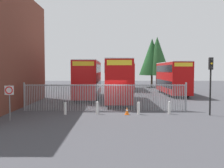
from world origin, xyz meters
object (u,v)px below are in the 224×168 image
Objects in this scene: bollard_near_right at (139,108)px; bollard_far_right at (170,108)px; bollard_near_left at (65,108)px; bollard_center_front at (97,108)px; traffic_cone_by_gate at (127,111)px; double_decker_bus_far_back at (125,75)px; speed_limit_sign_post at (10,94)px; double_decker_bus_behind_fence_left at (173,77)px; double_decker_bus_near_gate at (118,79)px; double_decker_bus_behind_fence_right at (89,78)px; traffic_light_kerbside at (211,75)px.

bollard_far_right is at bearing 4.53° from bollard_near_right.
bollard_near_left is 2.43m from bollard_center_front.
traffic_cone_by_gate is (4.67, 0.03, -0.19)m from bollard_near_left.
double_decker_bus_far_back is 11.38× the size of bollard_near_left.
double_decker_bus_far_back is 11.38× the size of bollard_far_right.
bollard_center_front is 0.40× the size of speed_limit_sign_post.
double_decker_bus_far_back is at bearing 77.08° from bollard_near_left.
double_decker_bus_behind_fence_left is at bearing 58.73° from bollard_center_front.
double_decker_bus_near_gate is 18.32× the size of traffic_cone_by_gate.
bollard_near_left is at bearing -126.68° from double_decker_bus_behind_fence_left.
bollard_near_right is (-0.20, -24.99, -1.95)m from double_decker_bus_far_back.
double_decker_bus_behind_fence_right is 11.38× the size of bollard_far_right.
bollard_center_front and bollard_far_right have the same top height.
double_decker_bus_near_gate reaches higher than bollard_center_front.
double_decker_bus_near_gate is at bearing 116.48° from bollard_far_right.
double_decker_bus_far_back is 25.07m from bollard_near_right.
speed_limit_sign_post is at bearing -105.86° from double_decker_bus_behind_fence_right.
double_decker_bus_behind_fence_right is 1.00× the size of double_decker_bus_far_back.
double_decker_bus_near_gate is at bearing -95.31° from double_decker_bus_far_back.
bollard_far_right is at bearing -56.92° from double_decker_bus_behind_fence_right.
double_decker_bus_far_back is at bearing 71.95° from speed_limit_sign_post.
traffic_cone_by_gate is at bearing 17.30° from speed_limit_sign_post.
double_decker_bus_far_back is 2.51× the size of traffic_light_kerbside.
double_decker_bus_far_back reaches higher than bollard_near_left.
bollard_center_front is 3.17m from bollard_near_right.
bollard_center_front is (-1.76, -7.55, -1.95)m from double_decker_bus_near_gate.
bollard_far_right is 0.22× the size of traffic_light_kerbside.
double_decker_bus_far_back is (1.60, 17.23, 0.00)m from double_decker_bus_near_gate.
bollard_near_right is 5.85m from traffic_light_kerbside.
bollard_near_right is 9.25m from speed_limit_sign_post.
bollard_near_left is (-4.16, -7.91, -1.95)m from double_decker_bus_near_gate.
traffic_light_kerbside is at bearing -4.26° from bollard_center_front.
traffic_light_kerbside is at bearing -93.42° from double_decker_bus_behind_fence_left.
bollard_far_right is (-3.86, -15.50, -1.95)m from double_decker_bus_behind_fence_left.
double_decker_bus_far_back reaches higher than bollard_near_right.
traffic_light_kerbside is (5.07, -25.41, 0.56)m from double_decker_bus_far_back.
double_decker_bus_behind_fence_left reaches higher than traffic_cone_by_gate.
bollard_near_right is at bearing -3.85° from bollard_center_front.
bollard_near_left is at bearing -179.69° from traffic_cone_by_gate.
traffic_light_kerbside is at bearing -11.76° from bollard_far_right.
bollard_center_front is 1.00× the size of bollard_far_right.
double_decker_bus_behind_fence_left reaches higher than bollard_near_left.
double_decker_bus_behind_fence_right is 4.50× the size of speed_limit_sign_post.
traffic_light_kerbside is (2.90, -0.60, 2.51)m from bollard_far_right.
double_decker_bus_near_gate is 4.92m from double_decker_bus_behind_fence_right.
double_decker_bus_far_back is at bearing 82.26° from bollard_center_front.
double_decker_bus_behind_fence_right is at bearing 134.48° from double_decker_bus_near_gate.
double_decker_bus_near_gate reaches higher than speed_limit_sign_post.
speed_limit_sign_post is at bearing -129.42° from double_decker_bus_behind_fence_left.
double_decker_bus_far_back reaches higher than traffic_cone_by_gate.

